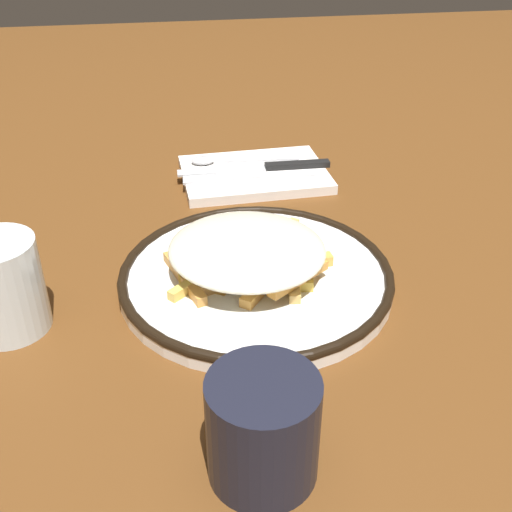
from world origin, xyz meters
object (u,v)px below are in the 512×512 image
plate (256,276)px  coffee_mug (263,427)px  napkin (254,174)px  water_glass (2,286)px  spoon (226,160)px  fries_heap (248,253)px  fork (248,177)px  knife (268,167)px

plate → coffee_mug: coffee_mug is taller
napkin → water_glass: 0.40m
spoon → napkin: bearing=-131.0°
fries_heap → fork: bearing=-8.7°
napkin → spoon: bearing=49.0°
plate → water_glass: (-0.03, 0.24, 0.03)m
plate → napkin: 0.26m
fries_heap → water_glass: size_ratio=2.40×
fries_heap → knife: fries_heap is taller
plate → knife: same height
knife → plate: bearing=167.2°
plate → water_glass: 0.24m
plate → fork: (0.23, -0.03, 0.00)m
plate → spoon: spoon is taller
plate → fork: bearing=-6.7°
plate → spoon: 0.28m
fork → knife: size_ratio=0.84×
fork → coffee_mug: coffee_mug is taller
fries_heap → plate: bearing=-95.0°
spoon → water_glass: size_ratio=1.68×
fries_heap → napkin: size_ratio=1.12×
plate → knife: size_ratio=1.33×
fries_heap → napkin: bearing=-10.4°
napkin → coffee_mug: coffee_mug is taller
plate → coffee_mug: (-0.23, 0.03, 0.03)m
coffee_mug → knife: bearing=-10.6°
knife → coffee_mug: (-0.48, 0.09, 0.03)m
plate → coffee_mug: size_ratio=2.66×
napkin → fork: bearing=155.9°
water_glass → coffee_mug: 0.29m
fries_heap → fork: 0.23m
napkin → coffee_mug: size_ratio=1.85×
fries_heap → knife: 0.26m
plate → napkin: (0.25, -0.04, -0.00)m
napkin → knife: (-0.00, -0.02, 0.01)m
spoon → water_glass: 0.40m
napkin → fork: size_ratio=1.10×
fork → knife: knife is taller
plate → water_glass: size_ratio=3.08×
plate → water_glass: water_glass is taller
fork → coffee_mug: size_ratio=1.68×
knife → coffee_mug: bearing=169.4°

